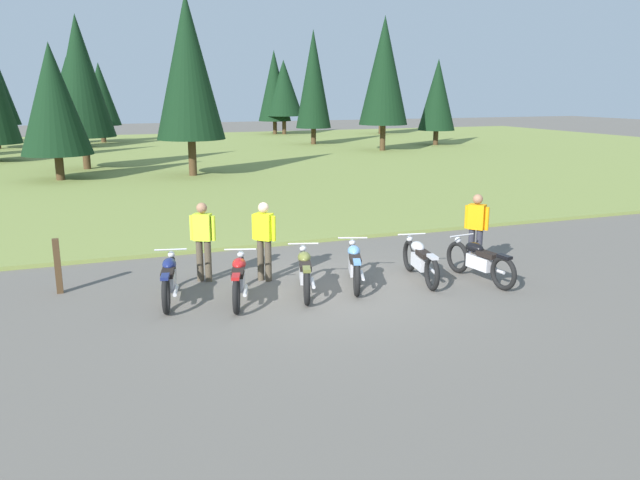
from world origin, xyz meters
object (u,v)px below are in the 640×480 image
at_px(motorcycle_black, 479,261).
at_px(rider_checking_bike, 476,226).
at_px(motorcycle_red, 239,279).
at_px(rider_in_hivis_vest, 264,237).
at_px(rider_near_row_end, 203,237).
at_px(motorcycle_sky_blue, 354,265).
at_px(motorcycle_olive, 305,272).
at_px(motorcycle_silver, 420,260).
at_px(motorcycle_navy, 169,279).
at_px(trail_marker_post, 58,266).

height_order(motorcycle_black, rider_checking_bike, rider_checking_bike).
distance_m(motorcycle_red, rider_in_hivis_vest, 1.46).
bearing_deg(rider_near_row_end, motorcycle_sky_blue, -26.27).
distance_m(motorcycle_olive, motorcycle_silver, 2.56).
bearing_deg(motorcycle_red, rider_near_row_end, 103.78).
height_order(motorcycle_sky_blue, rider_checking_bike, rider_checking_bike).
relative_size(motorcycle_black, rider_checking_bike, 1.26).
xyz_separation_m(motorcycle_navy, motorcycle_black, (6.24, -0.99, 0.00)).
bearing_deg(rider_near_row_end, motorcycle_navy, -129.23).
bearing_deg(motorcycle_olive, rider_checking_bike, 5.44).
distance_m(rider_in_hivis_vest, rider_checking_bike, 4.78).
xyz_separation_m(motorcycle_silver, rider_checking_bike, (1.66, 0.44, 0.51)).
xyz_separation_m(motorcycle_red, rider_in_hivis_vest, (0.82, 1.10, 0.51)).
bearing_deg(motorcycle_navy, rider_near_row_end, 50.77).
bearing_deg(rider_in_hivis_vest, rider_checking_bike, -8.39).
relative_size(motorcycle_sky_blue, motorcycle_black, 0.96).
height_order(motorcycle_red, rider_in_hivis_vest, rider_in_hivis_vest).
bearing_deg(trail_marker_post, motorcycle_sky_blue, -15.96).
relative_size(motorcycle_red, trail_marker_post, 1.85).
relative_size(motorcycle_navy, motorcycle_olive, 1.02).
height_order(motorcycle_olive, trail_marker_post, trail_marker_post).
height_order(motorcycle_navy, rider_checking_bike, rider_checking_bike).
distance_m(motorcycle_red, motorcycle_olive, 1.32).
bearing_deg(rider_in_hivis_vest, motorcycle_silver, -20.34).
bearing_deg(motorcycle_silver, motorcycle_olive, 179.17).
bearing_deg(motorcycle_sky_blue, rider_near_row_end, 153.73).
bearing_deg(trail_marker_post, motorcycle_black, -15.45).
bearing_deg(motorcycle_navy, motorcycle_olive, -10.27).
height_order(motorcycle_navy, rider_near_row_end, rider_near_row_end).
distance_m(motorcycle_black, rider_near_row_end, 5.78).
relative_size(motorcycle_navy, trail_marker_post, 1.88).
height_order(motorcycle_red, trail_marker_post, trail_marker_post).
xyz_separation_m(motorcycle_navy, motorcycle_silver, (5.11, -0.50, 0.00)).
bearing_deg(motorcycle_red, trail_marker_post, 151.46).
height_order(motorcycle_silver, rider_in_hivis_vest, rider_in_hivis_vest).
relative_size(motorcycle_olive, rider_near_row_end, 1.22).
height_order(motorcycle_navy, motorcycle_silver, same).
height_order(rider_in_hivis_vest, rider_checking_bike, same).
distance_m(motorcycle_navy, rider_near_row_end, 1.45).
xyz_separation_m(rider_near_row_end, trail_marker_post, (-2.83, 0.22, -0.40)).
distance_m(motorcycle_olive, motorcycle_black, 3.73).
height_order(motorcycle_olive, rider_in_hivis_vest, rider_in_hivis_vest).
bearing_deg(rider_near_row_end, trail_marker_post, 175.49).
bearing_deg(rider_in_hivis_vest, motorcycle_black, -21.22).
height_order(rider_checking_bike, trail_marker_post, rider_checking_bike).
bearing_deg(motorcycle_red, motorcycle_black, -6.02).
height_order(rider_in_hivis_vest, rider_near_row_end, same).
bearing_deg(trail_marker_post, rider_checking_bike, -8.69).
relative_size(motorcycle_red, motorcycle_silver, 0.98).
xyz_separation_m(motorcycle_black, rider_near_row_end, (-5.38, 2.05, 0.51)).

